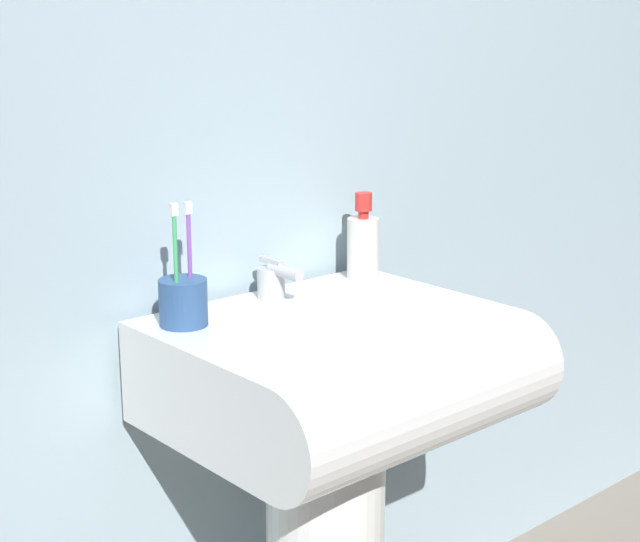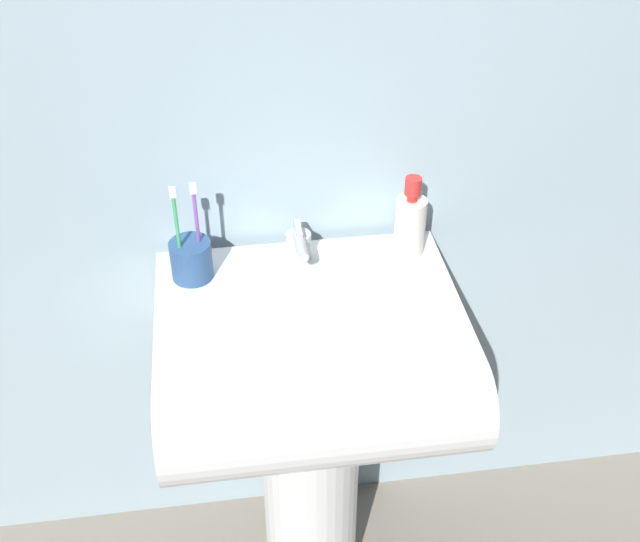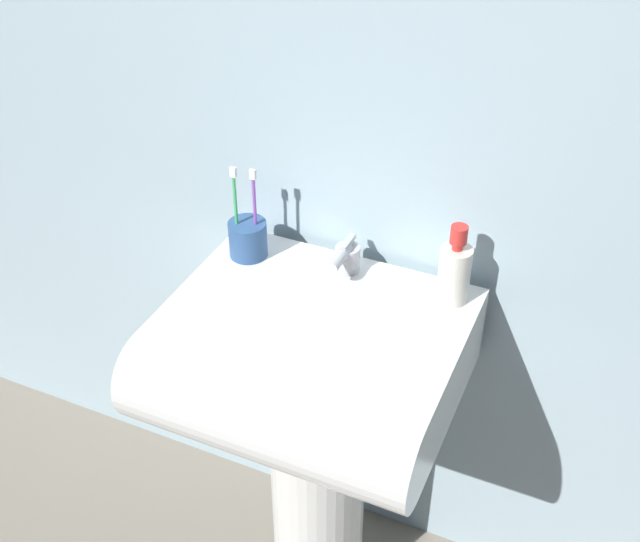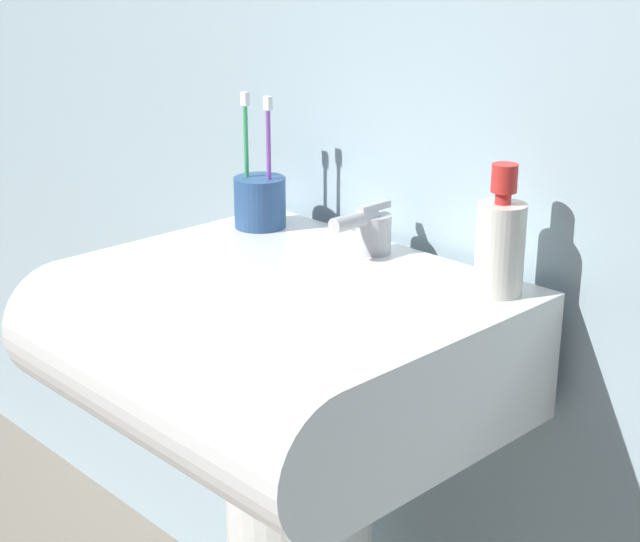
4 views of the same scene
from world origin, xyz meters
The scene contains 6 objects.
wall_back centered at (0.00, 0.24, 1.20)m, with size 5.00×0.05×2.40m, color #9EB7C1.
sink_pedestal centered at (0.00, 0.00, 0.33)m, with size 0.21×0.21×0.66m, color white.
sink_basin centered at (0.00, -0.06, 0.74)m, with size 0.56×0.48×0.17m.
faucet centered at (0.00, 0.14, 0.86)m, with size 0.05×0.11×0.07m.
toothbrush_cup centered at (-0.21, 0.11, 0.87)m, with size 0.08×0.08×0.20m.
soap_bottle centered at (0.22, 0.14, 0.89)m, with size 0.06×0.06×0.17m.
Camera 3 is at (0.48, -1.07, 1.78)m, focal length 45.00 mm.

